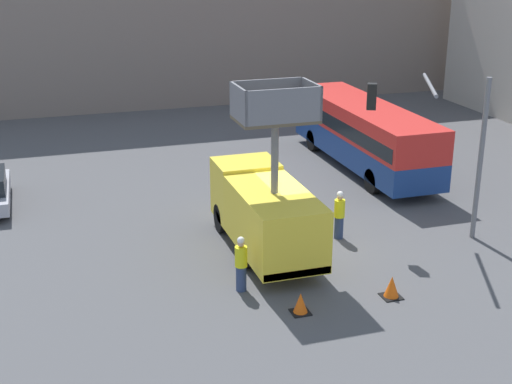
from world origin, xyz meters
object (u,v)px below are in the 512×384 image
(traffic_light_pole, at_px, (441,129))
(road_worker_near_truck, at_px, (241,264))
(road_worker_directing, at_px, (339,215))
(traffic_cone_near_truck, at_px, (301,304))
(utility_truck, at_px, (265,208))
(traffic_cone_mid_road, at_px, (392,287))
(city_bus, at_px, (364,131))

(traffic_light_pole, xyz_separation_m, road_worker_near_truck, (-7.78, -2.03, -3.09))
(road_worker_directing, xyz_separation_m, traffic_cone_near_truck, (-3.25, -4.66, -0.60))
(utility_truck, distance_m, road_worker_near_truck, 3.02)
(road_worker_near_truck, xyz_separation_m, traffic_cone_mid_road, (4.16, -1.78, -0.56))
(utility_truck, height_order, traffic_cone_near_truck, utility_truck)
(city_bus, bearing_deg, traffic_cone_near_truck, 128.91)
(city_bus, height_order, traffic_light_pole, traffic_light_pole)
(utility_truck, bearing_deg, traffic_cone_mid_road, -58.75)
(city_bus, bearing_deg, road_worker_near_truck, 120.30)
(utility_truck, height_order, traffic_light_pole, utility_truck)
(road_worker_near_truck, height_order, traffic_cone_mid_road, road_worker_near_truck)
(traffic_cone_near_truck, bearing_deg, traffic_light_pole, 30.59)
(utility_truck, distance_m, traffic_cone_mid_road, 5.15)
(city_bus, bearing_deg, utility_truck, 117.85)
(traffic_light_pole, bearing_deg, utility_truck, 175.81)
(road_worker_directing, bearing_deg, road_worker_near_truck, -108.25)
(traffic_cone_near_truck, bearing_deg, road_worker_directing, 55.08)
(road_worker_directing, bearing_deg, traffic_cone_near_truck, -85.28)
(utility_truck, relative_size, city_bus, 0.58)
(traffic_light_pole, xyz_separation_m, traffic_cone_near_truck, (-6.56, -3.88, -3.67))
(utility_truck, xyz_separation_m, traffic_cone_near_truck, (-0.35, -4.33, -1.31))
(road_worker_near_truck, relative_size, traffic_cone_near_truck, 2.84)
(utility_truck, relative_size, road_worker_near_truck, 3.56)
(road_worker_directing, distance_m, traffic_cone_near_truck, 5.71)
(utility_truck, bearing_deg, road_worker_near_truck, -122.37)
(traffic_light_pole, relative_size, traffic_cone_mid_road, 8.54)
(road_worker_near_truck, xyz_separation_m, road_worker_directing, (4.47, 2.80, 0.01))
(city_bus, height_order, road_worker_near_truck, city_bus)
(traffic_light_pole, height_order, road_worker_directing, traffic_light_pole)
(traffic_light_pole, bearing_deg, traffic_cone_near_truck, -149.41)
(city_bus, bearing_deg, road_worker_directing, 130.40)
(traffic_cone_near_truck, height_order, traffic_cone_mid_road, traffic_cone_mid_road)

